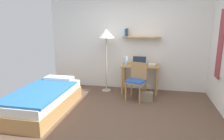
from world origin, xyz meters
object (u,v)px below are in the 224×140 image
Objects in this scene: bed at (44,100)px; water_bottle at (126,61)px; laptop at (139,63)px; standing_lamp at (106,37)px; handbag at (147,96)px; book_stack at (152,65)px; desk at (140,71)px; desk_chair at (137,79)px.

bed is 8.82× the size of water_bottle.
standing_lamp is at bearing -175.92° from laptop.
water_bottle is 0.56× the size of handbag.
bed is at bearing -144.46° from book_stack.
bed is at bearing -155.04° from handbag.
bed is 2.45m from laptop.
water_bottle is 0.66m from book_stack.
desk is 0.51m from desk_chair.
standing_lamp reaches higher than water_bottle.
water_bottle is at bearing -169.19° from desk.
desk_chair is 0.63m from book_stack.
book_stack reaches higher than handbag.
desk is at bearing 85.77° from desk_chair.
laptop is (-0.03, -0.00, 0.20)m from desk.
book_stack is at bearing -6.98° from desk.
handbag is at bearing -43.98° from water_bottle.
bed is 4.96× the size of handbag.
laptop is at bearing 11.03° from water_bottle.
laptop reaches higher than bed.
desk_chair is 0.64m from water_bottle.
desk_chair is 3.47× the size of book_stack.
handbag is at bearing -99.23° from book_stack.
water_bottle reaches higher than handbag.
laptop is at bearing 40.77° from bed.
handbag is (0.21, -0.61, -0.45)m from desk.
desk_chair is 2.27× the size of handbag.
bed is 5.58× the size of laptop.
bed reaches higher than handbag.
book_stack is at bearing -5.76° from laptop.
water_bottle is at bearing -177.29° from book_stack.
desk_chair is at bearing -94.23° from desk.
desk_chair reaches higher than bed.
desk is 2.77× the size of laptop.
book_stack reaches higher than desk.
standing_lamp is 4.80× the size of laptop.
desk_chair is at bearing -126.32° from book_stack.
book_stack is (0.66, 0.03, -0.08)m from water_bottle.
handbag is at bearing 24.96° from bed.
handbag is (0.56, -0.55, -0.71)m from water_bottle.
laptop is at bearing 111.08° from handbag.
desk is 0.35m from book_stack.
bed is at bearing -139.58° from desk.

